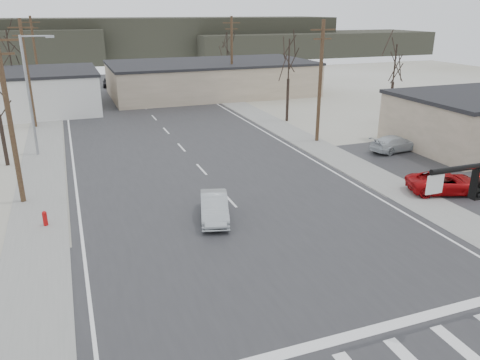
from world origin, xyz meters
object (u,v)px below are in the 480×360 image
object	(u,v)px
car_parked_red	(446,183)
car_parked_silver	(395,144)
car_far_b	(108,82)
fire_hydrant	(45,218)
car_far_a	(180,83)
sedan_crossing	(214,207)

from	to	relation	value
car_parked_red	car_parked_silver	world-z (taller)	car_parked_red
car_far_b	car_parked_red	xyz separation A→B (m)	(15.23, -50.99, -0.00)
car_parked_red	car_parked_silver	bearing A→B (deg)	-0.03
fire_hydrant	car_parked_red	distance (m)	23.37
car_far_b	fire_hydrant	bearing A→B (deg)	-94.31
car_parked_silver	car_parked_red	bearing A→B (deg)	153.89
fire_hydrant	car_far_a	bearing A→B (deg)	67.39
car_parked_silver	car_far_b	bearing A→B (deg)	15.40
sedan_crossing	car_far_b	bearing A→B (deg)	105.79
car_far_a	car_far_b	distance (m)	11.11
car_far_b	car_parked_silver	xyz separation A→B (m)	(18.08, -42.42, -0.02)
sedan_crossing	fire_hydrant	bearing A→B (deg)	-179.88
car_far_a	car_parked_red	world-z (taller)	car_far_a
car_parked_red	car_far_b	bearing A→B (deg)	35.03
car_far_a	car_parked_silver	distance (m)	37.57
car_parked_red	car_parked_silver	xyz separation A→B (m)	(2.85, 8.56, -0.02)
sedan_crossing	car_parked_red	bearing A→B (deg)	9.91
car_far_a	car_parked_red	size ratio (longest dim) A/B	1.14
sedan_crossing	car_parked_red	world-z (taller)	sedan_crossing
sedan_crossing	car_parked_silver	bearing A→B (deg)	37.69
car_parked_red	car_parked_silver	distance (m)	9.03
car_far_a	car_far_b	xyz separation A→B (m)	(-9.44, 5.85, -0.13)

